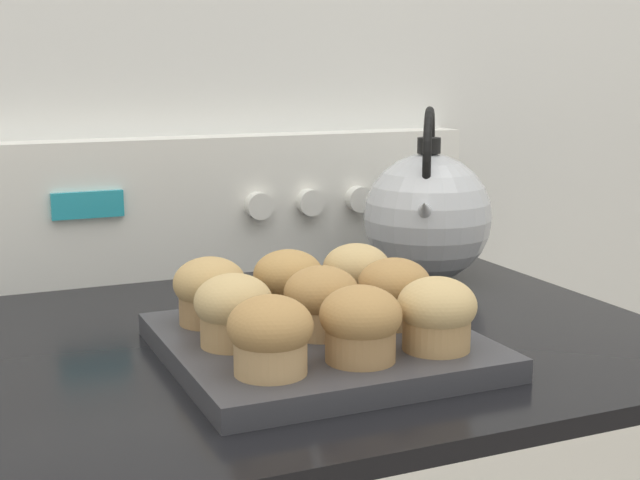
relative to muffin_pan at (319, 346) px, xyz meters
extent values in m
cube|color=silver|center=(0.01, 0.45, 0.29)|extent=(8.00, 0.05, 2.40)
cube|color=black|center=(0.01, 0.10, -0.02)|extent=(0.76, 0.64, 0.02)
cube|color=white|center=(0.01, 0.39, 0.08)|extent=(0.75, 0.05, 0.18)
cube|color=teal|center=(-0.16, 0.36, 0.10)|extent=(0.09, 0.01, 0.03)
cylinder|color=white|center=(0.07, 0.36, 0.08)|extent=(0.04, 0.02, 0.04)
cylinder|color=white|center=(0.14, 0.36, 0.08)|extent=(0.04, 0.02, 0.04)
cylinder|color=white|center=(0.22, 0.36, 0.08)|extent=(0.04, 0.02, 0.04)
cylinder|color=white|center=(0.29, 0.36, 0.08)|extent=(0.04, 0.02, 0.04)
cube|color=#38383D|center=(0.00, 0.00, 0.00)|extent=(0.29, 0.29, 0.02)
cylinder|color=tan|center=(-0.08, -0.08, 0.03)|extent=(0.06, 0.06, 0.03)
ellipsoid|color=#B2844C|center=(-0.08, -0.08, 0.05)|extent=(0.07, 0.07, 0.05)
cylinder|color=#A37A4C|center=(0.00, -0.08, 0.03)|extent=(0.06, 0.06, 0.03)
ellipsoid|color=#B2844C|center=(0.00, -0.08, 0.05)|extent=(0.07, 0.07, 0.05)
cylinder|color=tan|center=(0.08, -0.08, 0.03)|extent=(0.06, 0.06, 0.03)
ellipsoid|color=tan|center=(0.08, -0.08, 0.05)|extent=(0.07, 0.07, 0.05)
cylinder|color=tan|center=(-0.09, 0.00, 0.03)|extent=(0.06, 0.06, 0.03)
ellipsoid|color=tan|center=(-0.09, 0.00, 0.05)|extent=(0.07, 0.07, 0.05)
cylinder|color=tan|center=(0.00, 0.00, 0.03)|extent=(0.06, 0.06, 0.03)
ellipsoid|color=#B2844C|center=(0.00, 0.00, 0.05)|extent=(0.07, 0.07, 0.05)
cylinder|color=tan|center=(0.08, 0.00, 0.03)|extent=(0.06, 0.06, 0.03)
ellipsoid|color=#B2844C|center=(0.08, 0.00, 0.05)|extent=(0.07, 0.07, 0.05)
cylinder|color=#A37A4C|center=(-0.08, 0.08, 0.03)|extent=(0.06, 0.06, 0.03)
ellipsoid|color=tan|center=(-0.08, 0.08, 0.05)|extent=(0.07, 0.07, 0.05)
cylinder|color=olive|center=(0.00, 0.08, 0.03)|extent=(0.06, 0.06, 0.03)
ellipsoid|color=tan|center=(0.00, 0.08, 0.05)|extent=(0.07, 0.07, 0.05)
cylinder|color=tan|center=(0.08, 0.08, 0.03)|extent=(0.06, 0.06, 0.03)
ellipsoid|color=tan|center=(0.08, 0.08, 0.05)|extent=(0.07, 0.07, 0.05)
sphere|color=silver|center=(0.25, 0.23, 0.07)|extent=(0.17, 0.17, 0.17)
cylinder|color=black|center=(0.25, 0.23, 0.17)|extent=(0.03, 0.03, 0.02)
cone|color=silver|center=(0.21, 0.17, 0.09)|extent=(0.07, 0.08, 0.06)
torus|color=black|center=(0.25, 0.23, 0.15)|extent=(0.08, 0.11, 0.13)
camera|label=1|loc=(-0.33, -0.76, 0.27)|focal=50.00mm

